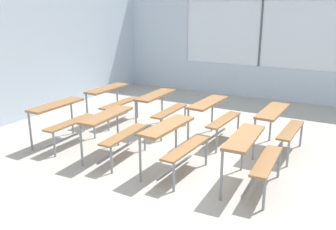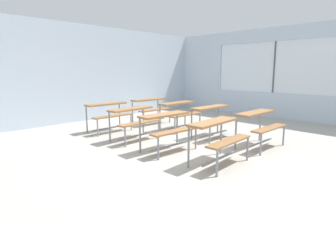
{
  "view_description": "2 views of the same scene",
  "coord_description": "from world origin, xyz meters",
  "px_view_note": "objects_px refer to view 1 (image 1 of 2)",
  "views": [
    {
      "loc": [
        -4.65,
        -2.02,
        2.43
      ],
      "look_at": [
        0.57,
        0.84,
        0.62
      ],
      "focal_mm": 38.99,
      "sensor_mm": 36.0,
      "label": 1
    },
    {
      "loc": [
        -3.8,
        -3.3,
        1.6
      ],
      "look_at": [
        0.55,
        1.08,
        0.54
      ],
      "focal_mm": 28.0,
      "sensor_mm": 36.0,
      "label": 2
    }
  ],
  "objects_px": {
    "desk_bench_r2c0": "(113,125)",
    "desk_bench_r3c0": "(61,114)",
    "desk_bench_r2c1": "(160,103)",
    "desk_bench_r3c1": "(112,96)",
    "desk_bench_r1c0": "(174,137)",
    "desk_bench_r1c1": "(213,112)",
    "desk_bench_r0c1": "(279,121)",
    "desk_bench_r0c0": "(252,150)"
  },
  "relations": [
    {
      "from": "desk_bench_r2c0",
      "to": "desk_bench_r3c0",
      "type": "distance_m",
      "value": 1.18
    },
    {
      "from": "desk_bench_r2c1",
      "to": "desk_bench_r3c1",
      "type": "height_order",
      "value": "same"
    },
    {
      "from": "desk_bench_r1c0",
      "to": "desk_bench_r3c1",
      "type": "bearing_deg",
      "value": 58.6
    },
    {
      "from": "desk_bench_r1c1",
      "to": "desk_bench_r0c1",
      "type": "bearing_deg",
      "value": -86.99
    },
    {
      "from": "desk_bench_r2c0",
      "to": "desk_bench_r3c1",
      "type": "distance_m",
      "value": 1.96
    },
    {
      "from": "desk_bench_r0c1",
      "to": "desk_bench_r1c1",
      "type": "relative_size",
      "value": 0.99
    },
    {
      "from": "desk_bench_r0c1",
      "to": "desk_bench_r0c0",
      "type": "bearing_deg",
      "value": -179.71
    },
    {
      "from": "desk_bench_r0c0",
      "to": "desk_bench_r2c1",
      "type": "bearing_deg",
      "value": 54.38
    },
    {
      "from": "desk_bench_r3c0",
      "to": "desk_bench_r3c1",
      "type": "height_order",
      "value": "same"
    },
    {
      "from": "desk_bench_r1c1",
      "to": "desk_bench_r1c0",
      "type": "bearing_deg",
      "value": -177.51
    },
    {
      "from": "desk_bench_r1c0",
      "to": "desk_bench_r3c0",
      "type": "relative_size",
      "value": 1.02
    },
    {
      "from": "desk_bench_r1c0",
      "to": "desk_bench_r1c1",
      "type": "xyz_separation_m",
      "value": [
        1.54,
        -0.01,
        0.0
      ]
    },
    {
      "from": "desk_bench_r0c0",
      "to": "desk_bench_r1c1",
      "type": "height_order",
      "value": "same"
    },
    {
      "from": "desk_bench_r2c0",
      "to": "desk_bench_r3c0",
      "type": "relative_size",
      "value": 1.01
    },
    {
      "from": "desk_bench_r0c0",
      "to": "desk_bench_r1c1",
      "type": "xyz_separation_m",
      "value": [
        1.45,
        1.13,
        0.0
      ]
    },
    {
      "from": "desk_bench_r1c1",
      "to": "desk_bench_r2c1",
      "type": "relative_size",
      "value": 1.02
    },
    {
      "from": "desk_bench_r0c0",
      "to": "desk_bench_r1c1",
      "type": "relative_size",
      "value": 1.0
    },
    {
      "from": "desk_bench_r0c0",
      "to": "desk_bench_r0c1",
      "type": "distance_m",
      "value": 1.45
    },
    {
      "from": "desk_bench_r3c1",
      "to": "desk_bench_r3c0",
      "type": "bearing_deg",
      "value": -177.28
    },
    {
      "from": "desk_bench_r0c1",
      "to": "desk_bench_r1c0",
      "type": "bearing_deg",
      "value": 144.36
    },
    {
      "from": "desk_bench_r2c0",
      "to": "desk_bench_r3c0",
      "type": "bearing_deg",
      "value": 84.18
    },
    {
      "from": "desk_bench_r0c1",
      "to": "desk_bench_r3c0",
      "type": "xyz_separation_m",
      "value": [
        -1.45,
        3.48,
        0.0
      ]
    },
    {
      "from": "desk_bench_r0c0",
      "to": "desk_bench_r2c0",
      "type": "bearing_deg",
      "value": 89.31
    },
    {
      "from": "desk_bench_r0c1",
      "to": "desk_bench_r3c1",
      "type": "height_order",
      "value": "same"
    },
    {
      "from": "desk_bench_r0c1",
      "to": "desk_bench_r2c1",
      "type": "relative_size",
      "value": 1.01
    },
    {
      "from": "desk_bench_r3c0",
      "to": "desk_bench_r3c1",
      "type": "relative_size",
      "value": 0.99
    },
    {
      "from": "desk_bench_r1c0",
      "to": "desk_bench_r0c0",
      "type": "bearing_deg",
      "value": -82.73
    },
    {
      "from": "desk_bench_r3c1",
      "to": "desk_bench_r2c0",
      "type": "bearing_deg",
      "value": -140.35
    },
    {
      "from": "desk_bench_r1c0",
      "to": "desk_bench_r2c1",
      "type": "xyz_separation_m",
      "value": [
        1.57,
        1.12,
        0.0
      ]
    },
    {
      "from": "desk_bench_r1c1",
      "to": "desk_bench_r3c1",
      "type": "height_order",
      "value": "same"
    },
    {
      "from": "desk_bench_r0c1",
      "to": "desk_bench_r2c1",
      "type": "bearing_deg",
      "value": 90.9
    },
    {
      "from": "desk_bench_r2c1",
      "to": "desk_bench_r3c0",
      "type": "xyz_separation_m",
      "value": [
        -1.48,
        1.18,
        0.0
      ]
    },
    {
      "from": "desk_bench_r2c0",
      "to": "desk_bench_r3c1",
      "type": "xyz_separation_m",
      "value": [
        1.56,
        1.2,
        0.0
      ]
    },
    {
      "from": "desk_bench_r2c1",
      "to": "desk_bench_r0c0",
      "type": "bearing_deg",
      "value": -123.08
    },
    {
      "from": "desk_bench_r3c0",
      "to": "desk_bench_r3c1",
      "type": "xyz_separation_m",
      "value": [
        1.49,
        0.02,
        0.0
      ]
    },
    {
      "from": "desk_bench_r0c0",
      "to": "desk_bench_r2c0",
      "type": "height_order",
      "value": "same"
    },
    {
      "from": "desk_bench_r0c0",
      "to": "desk_bench_r1c1",
      "type": "distance_m",
      "value": 1.84
    },
    {
      "from": "desk_bench_r0c1",
      "to": "desk_bench_r2c1",
      "type": "distance_m",
      "value": 2.3
    },
    {
      "from": "desk_bench_r2c1",
      "to": "desk_bench_r1c0",
      "type": "bearing_deg",
      "value": -144.29
    },
    {
      "from": "desk_bench_r0c0",
      "to": "desk_bench_r2c1",
      "type": "height_order",
      "value": "same"
    },
    {
      "from": "desk_bench_r1c1",
      "to": "desk_bench_r3c0",
      "type": "xyz_separation_m",
      "value": [
        -1.44,
        2.31,
        0.0
      ]
    },
    {
      "from": "desk_bench_r1c1",
      "to": "desk_bench_r3c0",
      "type": "distance_m",
      "value": 2.73
    }
  ]
}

